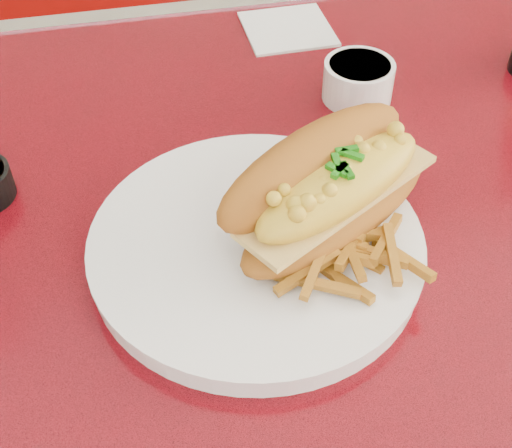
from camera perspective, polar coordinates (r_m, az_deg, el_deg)
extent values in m
cube|color=red|center=(0.72, 8.57, 1.47)|extent=(1.20, 0.80, 0.04)
cube|color=white|center=(1.03, 1.24, 16.55)|extent=(1.22, 0.03, 0.04)
cylinder|color=white|center=(1.02, 6.25, -14.33)|extent=(0.09, 0.09, 0.72)
cube|color=maroon|center=(1.63, -2.12, 6.41)|extent=(1.20, 0.50, 0.45)
cylinder|color=white|center=(0.63, 0.00, -1.97)|extent=(0.37, 0.37, 0.02)
cylinder|color=white|center=(0.62, 0.00, -1.25)|extent=(0.38, 0.38, 0.00)
ellipsoid|color=#AB621B|center=(0.62, 6.52, 1.13)|extent=(0.22, 0.17, 0.04)
cube|color=#E9C468|center=(0.61, 6.65, 2.34)|extent=(0.20, 0.15, 0.01)
ellipsoid|color=yellow|center=(0.60, 6.74, 3.18)|extent=(0.19, 0.15, 0.04)
ellipsoid|color=#AB621B|center=(0.61, 4.72, 4.75)|extent=(0.23, 0.18, 0.08)
cube|color=silver|center=(0.64, 6.22, 0.13)|extent=(0.06, 0.12, 0.00)
cube|color=silver|center=(0.68, 2.05, 3.86)|extent=(0.03, 0.04, 0.00)
cylinder|color=white|center=(0.82, 8.18, 11.25)|extent=(0.10, 0.10, 0.04)
cylinder|color=black|center=(0.81, 8.31, 12.39)|extent=(0.09, 0.09, 0.01)
cube|color=white|center=(0.95, 2.55, 15.33)|extent=(0.11, 0.11, 0.00)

